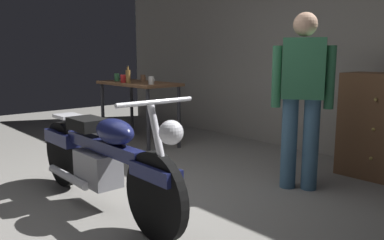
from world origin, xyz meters
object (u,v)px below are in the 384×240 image
person_standing (302,94)px  wooden_dresser (383,127)px  mug_green_speckled (117,77)px  mug_white_ceramic (151,80)px  motorcycle (101,157)px  storage_bin (87,138)px  mug_brown_stoneware (143,78)px  mug_red_diner (124,79)px  bottle (128,76)px

person_standing → wooden_dresser: size_ratio=1.52×
mug_green_speckled → mug_white_ceramic: size_ratio=1.04×
wooden_dresser → mug_white_ceramic: bearing=-156.7°
motorcycle → storage_bin: size_ratio=4.98×
wooden_dresser → mug_brown_stoneware: 3.17m
storage_bin → mug_white_ceramic: size_ratio=4.04×
storage_bin → mug_red_diner: (0.11, 0.54, 0.78)m
wooden_dresser → mug_red_diner: (-3.07, -1.20, 0.40)m
wooden_dresser → mug_white_ceramic: 2.81m
motorcycle → wooden_dresser: size_ratio=1.99×
mug_brown_stoneware → bottle: bearing=-75.2°
person_standing → bottle: 2.56m
mug_white_ceramic → wooden_dresser: bearing=23.3°
bottle → wooden_dresser: bearing=22.4°
mug_white_ceramic → mug_red_diner: bearing=-169.6°
person_standing → mug_white_ceramic: size_ratio=15.34×
motorcycle → bottle: bottle is taller
person_standing → wooden_dresser: person_standing is taller
mug_red_diner → bottle: bottle is taller
mug_green_speckled → mug_brown_stoneware: size_ratio=1.07×
mug_green_speckled → mug_red_diner: mug_green_speckled is taller
storage_bin → motorcycle: bearing=-23.8°
mug_red_diner → wooden_dresser: bearing=21.3°
motorcycle → mug_green_speckled: size_ratio=19.26×
motorcycle → mug_white_ceramic: mug_white_ceramic is taller
mug_white_ceramic → storage_bin: bearing=-134.9°
mug_green_speckled → person_standing: bearing=3.5°
storage_bin → mug_green_speckled: size_ratio=3.87×
bottle → person_standing: bearing=6.4°
mug_brown_stoneware → bottle: (0.08, -0.30, 0.04)m
wooden_dresser → bottle: 3.21m
person_standing → mug_red_diner: person_standing is taller
mug_white_ceramic → mug_brown_stoneware: size_ratio=1.02×
mug_red_diner → mug_brown_stoneware: bearing=79.5°
motorcycle → mug_white_ceramic: bearing=132.3°
mug_green_speckled → bottle: 0.47m
motorcycle → bottle: size_ratio=9.09×
motorcycle → person_standing: 1.92m
motorcycle → bottle: 2.28m
mug_brown_stoneware → mug_red_diner: 0.29m
person_standing → mug_green_speckled: person_standing is taller
mug_brown_stoneware → wooden_dresser: bearing=16.7°
bottle → mug_red_diner: bearing=173.5°
mug_brown_stoneware → bottle: bottle is taller
person_standing → wooden_dresser: (0.39, 0.93, -0.38)m
motorcycle → mug_green_speckled: bearing=146.2°
mug_brown_stoneware → mug_red_diner: mug_red_diner is taller
motorcycle → mug_white_ceramic: (-1.34, 1.50, 0.50)m
motorcycle → wooden_dresser: bearing=65.6°
person_standing → storage_bin: bearing=-17.0°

